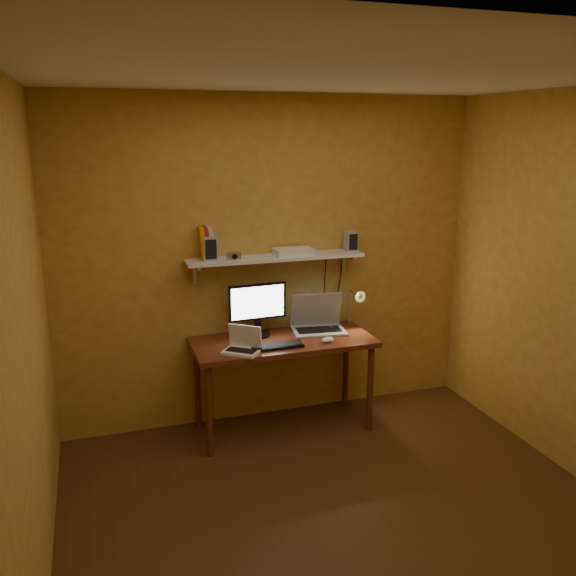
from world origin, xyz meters
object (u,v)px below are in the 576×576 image
object	(u,v)px
desk_lamp	(355,302)
speaker_left	(210,248)
speaker_right	(351,241)
monitor	(258,307)
keyboard	(277,346)
mouse	(328,340)
netbook	(243,345)
desk	(283,350)
laptop	(317,321)
router	(293,252)
shelf_camera	(234,256)
wall_shelf	(275,258)

from	to	relation	value
desk_lamp	speaker_left	bearing A→B (deg)	177.14
speaker_right	monitor	bearing A→B (deg)	-177.97
keyboard	speaker_right	distance (m)	1.07
monitor	mouse	distance (m)	0.61
netbook	desk_lamp	bearing A→B (deg)	53.22
mouse	desk	bearing A→B (deg)	137.44
laptop	mouse	world-z (taller)	laptop
netbook	mouse	bearing A→B (deg)	37.62
desk	keyboard	bearing A→B (deg)	-124.01
speaker_right	router	xyz separation A→B (m)	(-0.49, -0.01, -0.06)
keyboard	desk_lamp	world-z (taller)	desk_lamp
laptop	desk_lamp	world-z (taller)	desk_lamp
mouse	shelf_camera	xyz separation A→B (m)	(-0.65, 0.28, 0.64)
keyboard	shelf_camera	size ratio (longest dim) A/B	3.64
keyboard	wall_shelf	bearing A→B (deg)	73.59
speaker_left	router	xyz separation A→B (m)	(0.66, 0.01, -0.07)
desk	desk_lamp	xyz separation A→B (m)	(0.66, 0.13, 0.29)
monitor	shelf_camera	xyz separation A→B (m)	(-0.19, -0.04, 0.42)
monitor	mouse	size ratio (longest dim) A/B	4.56
monitor	laptop	bearing A→B (deg)	-6.45
keyboard	mouse	world-z (taller)	mouse
netbook	wall_shelf	bearing A→B (deg)	82.14
wall_shelf	monitor	world-z (taller)	wall_shelf
laptop	wall_shelf	bearing A→B (deg)	177.73
speaker_right	router	distance (m)	0.50
laptop	speaker_left	distance (m)	1.06
keyboard	speaker_right	world-z (taller)	speaker_right
desk	speaker_right	world-z (taller)	speaker_right
speaker_right	router	bearing A→B (deg)	-179.86
mouse	shelf_camera	distance (m)	0.96
desk	keyboard	world-z (taller)	keyboard
keyboard	speaker_left	bearing A→B (deg)	141.18
desk_lamp	monitor	bearing A→B (deg)	177.52
monitor	desk	bearing A→B (deg)	-48.91
mouse	desk_lamp	bearing A→B (deg)	23.36
desk	desk_lamp	distance (m)	0.73
desk	speaker_right	bearing A→B (deg)	17.53
mouse	speaker_left	size ratio (longest dim) A/B	0.55
wall_shelf	mouse	distance (m)	0.75
wall_shelf	monitor	distance (m)	0.41
monitor	speaker_right	xyz separation A→B (m)	(0.80, 0.04, 0.47)
monitor	shelf_camera	size ratio (longest dim) A/B	4.26
netbook	shelf_camera	xyz separation A→B (m)	(0.01, 0.28, 0.60)
keyboard	monitor	bearing A→B (deg)	100.66
desk	laptop	size ratio (longest dim) A/B	3.11
desk	speaker_right	xyz separation A→B (m)	(0.64, 0.20, 0.79)
monitor	speaker_left	xyz separation A→B (m)	(-0.36, 0.02, 0.48)
router	keyboard	bearing A→B (deg)	-125.71
desk	router	size ratio (longest dim) A/B	4.74
shelf_camera	speaker_left	bearing A→B (deg)	160.70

